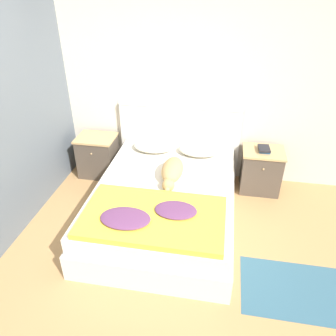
{
  "coord_description": "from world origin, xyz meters",
  "views": [
    {
      "loc": [
        0.63,
        -1.91,
        2.49
      ],
      "look_at": [
        0.07,
        1.21,
        0.58
      ],
      "focal_mm": 35.0,
      "sensor_mm": 36.0,
      "label": 1
    }
  ],
  "objects_px": {
    "bed": "(165,203)",
    "nightstand_left": "(98,156)",
    "book_stack": "(264,149)",
    "pillow_right": "(199,149)",
    "nightstand_right": "(261,170)",
    "dog": "(172,171)",
    "pillow_left": "(153,146)"
  },
  "relations": [
    {
      "from": "nightstand_right",
      "to": "pillow_left",
      "type": "height_order",
      "value": "pillow_left"
    },
    {
      "from": "pillow_left",
      "to": "pillow_right",
      "type": "distance_m",
      "value": 0.6
    },
    {
      "from": "nightstand_left",
      "to": "pillow_left",
      "type": "height_order",
      "value": "pillow_left"
    },
    {
      "from": "pillow_right",
      "to": "dog",
      "type": "xyz_separation_m",
      "value": [
        -0.24,
        -0.64,
        0.04
      ]
    },
    {
      "from": "nightstand_right",
      "to": "pillow_right",
      "type": "bearing_deg",
      "value": -177.36
    },
    {
      "from": "bed",
      "to": "book_stack",
      "type": "height_order",
      "value": "book_stack"
    },
    {
      "from": "nightstand_right",
      "to": "pillow_left",
      "type": "relative_size",
      "value": 1.1
    },
    {
      "from": "pillow_right",
      "to": "book_stack",
      "type": "distance_m",
      "value": 0.8
    },
    {
      "from": "bed",
      "to": "nightstand_left",
      "type": "xyz_separation_m",
      "value": [
        -1.1,
        0.83,
        0.05
      ]
    },
    {
      "from": "bed",
      "to": "book_stack",
      "type": "xyz_separation_m",
      "value": [
        1.1,
        0.83,
        0.37
      ]
    },
    {
      "from": "pillow_left",
      "to": "book_stack",
      "type": "bearing_deg",
      "value": 1.25
    },
    {
      "from": "pillow_left",
      "to": "dog",
      "type": "distance_m",
      "value": 0.73
    },
    {
      "from": "book_stack",
      "to": "pillow_right",
      "type": "bearing_deg",
      "value": -177.83
    },
    {
      "from": "bed",
      "to": "nightstand_left",
      "type": "relative_size",
      "value": 3.59
    },
    {
      "from": "nightstand_right",
      "to": "pillow_left",
      "type": "bearing_deg",
      "value": -178.49
    },
    {
      "from": "pillow_right",
      "to": "dog",
      "type": "height_order",
      "value": "dog"
    },
    {
      "from": "nightstand_left",
      "to": "pillow_right",
      "type": "relative_size",
      "value": 1.1
    },
    {
      "from": "nightstand_left",
      "to": "pillow_right",
      "type": "height_order",
      "value": "pillow_right"
    },
    {
      "from": "nightstand_left",
      "to": "book_stack",
      "type": "xyz_separation_m",
      "value": [
        2.2,
        -0.01,
        0.31
      ]
    },
    {
      "from": "nightstand_left",
      "to": "pillow_left",
      "type": "xyz_separation_m",
      "value": [
        0.8,
        -0.04,
        0.25
      ]
    },
    {
      "from": "nightstand_left",
      "to": "nightstand_right",
      "type": "xyz_separation_m",
      "value": [
        2.2,
        0.0,
        0.0
      ]
    },
    {
      "from": "bed",
      "to": "dog",
      "type": "bearing_deg",
      "value": 70.76
    },
    {
      "from": "bed",
      "to": "nightstand_right",
      "type": "distance_m",
      "value": 1.38
    },
    {
      "from": "book_stack",
      "to": "nightstand_right",
      "type": "bearing_deg",
      "value": 74.33
    },
    {
      "from": "bed",
      "to": "dog",
      "type": "xyz_separation_m",
      "value": [
        0.06,
        0.16,
        0.34
      ]
    },
    {
      "from": "nightstand_right",
      "to": "book_stack",
      "type": "height_order",
      "value": "book_stack"
    },
    {
      "from": "nightstand_right",
      "to": "pillow_left",
      "type": "distance_m",
      "value": 1.42
    },
    {
      "from": "pillow_left",
      "to": "book_stack",
      "type": "height_order",
      "value": "book_stack"
    },
    {
      "from": "nightstand_right",
      "to": "book_stack",
      "type": "relative_size",
      "value": 2.85
    },
    {
      "from": "nightstand_right",
      "to": "nightstand_left",
      "type": "bearing_deg",
      "value": 180.0
    },
    {
      "from": "bed",
      "to": "nightstand_right",
      "type": "relative_size",
      "value": 3.59
    },
    {
      "from": "bed",
      "to": "nightstand_left",
      "type": "bearing_deg",
      "value": 142.93
    }
  ]
}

